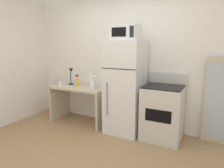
% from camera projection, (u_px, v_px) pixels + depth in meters
% --- Properties ---
extents(ground_plane, '(12.00, 12.00, 0.00)m').
position_uv_depth(ground_plane, '(79.00, 166.00, 2.64)').
color(ground_plane, '#9E7A51').
extents(wall_back_white, '(5.00, 0.10, 2.60)m').
position_uv_depth(wall_back_white, '(130.00, 60.00, 3.88)').
color(wall_back_white, white).
rests_on(wall_back_white, ground).
extents(desk, '(1.18, 0.61, 0.75)m').
position_uv_depth(desk, '(81.00, 97.00, 4.12)').
color(desk, beige).
rests_on(desk, ground).
extents(desk_lamp, '(0.14, 0.12, 0.35)m').
position_uv_depth(desk_lamp, '(71.00, 74.00, 4.24)').
color(desk_lamp, black).
rests_on(desk_lamp, desk).
extents(paper_towel_roll, '(0.11, 0.11, 0.24)m').
position_uv_depth(paper_towel_roll, '(93.00, 83.00, 3.86)').
color(paper_towel_roll, white).
rests_on(paper_towel_roll, desk).
extents(coffee_mug, '(0.08, 0.08, 0.09)m').
position_uv_depth(coffee_mug, '(60.00, 84.00, 4.10)').
color(coffee_mug, white).
rests_on(coffee_mug, desk).
extents(spray_bottle, '(0.06, 0.06, 0.25)m').
position_uv_depth(spray_bottle, '(77.00, 82.00, 4.06)').
color(spray_bottle, yellow).
rests_on(spray_bottle, desk).
extents(refrigerator, '(0.63, 0.66, 1.67)m').
position_uv_depth(refrigerator, '(125.00, 87.00, 3.59)').
color(refrigerator, white).
rests_on(refrigerator, ground).
extents(microwave, '(0.46, 0.35, 0.26)m').
position_uv_depth(microwave, '(126.00, 32.00, 3.39)').
color(microwave, silver).
rests_on(microwave, refrigerator).
extents(oven_range, '(0.64, 0.61, 1.10)m').
position_uv_depth(oven_range, '(163.00, 112.00, 3.37)').
color(oven_range, beige).
rests_on(oven_range, ground).
extents(leaning_mirror, '(0.44, 0.03, 1.40)m').
position_uv_depth(leaning_mirror, '(218.00, 101.00, 3.17)').
color(leaning_mirror, '#C6B793').
rests_on(leaning_mirror, ground).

